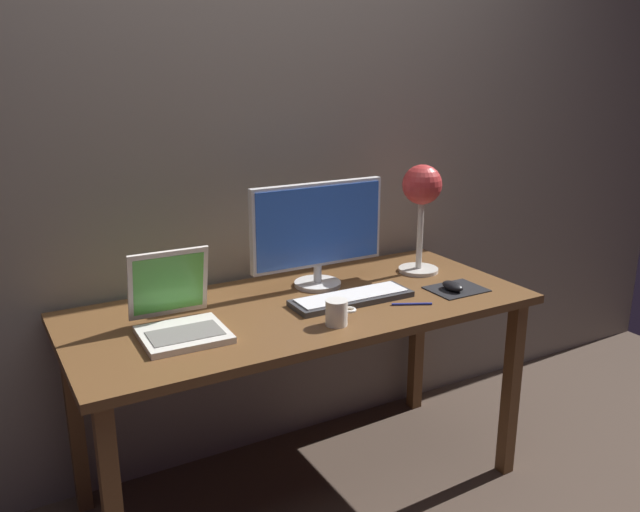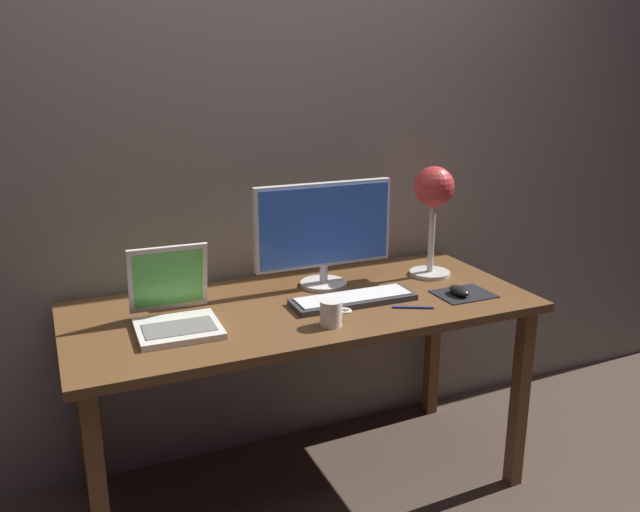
# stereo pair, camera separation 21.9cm
# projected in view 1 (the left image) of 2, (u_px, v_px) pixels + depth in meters

# --- Properties ---
(ground_plane) EXTENTS (4.80, 4.80, 0.00)m
(ground_plane) POSITION_uv_depth(u_px,v_px,m) (304.00, 488.00, 2.47)
(ground_plane) COLOR #47382D
(ground_plane) RESTS_ON ground
(back_wall) EXTENTS (4.80, 0.06, 2.60)m
(back_wall) POSITION_uv_depth(u_px,v_px,m) (251.00, 130.00, 2.44)
(back_wall) COLOR gray
(back_wall) RESTS_ON ground
(desk) EXTENTS (1.60, 0.70, 0.74)m
(desk) POSITION_uv_depth(u_px,v_px,m) (302.00, 325.00, 2.29)
(desk) COLOR brown
(desk) RESTS_ON ground
(monitor) EXTENTS (0.53, 0.18, 0.39)m
(monitor) POSITION_uv_depth(u_px,v_px,m) (318.00, 230.00, 2.39)
(monitor) COLOR silver
(monitor) RESTS_ON desk
(keyboard_main) EXTENTS (0.44, 0.14, 0.03)m
(keyboard_main) POSITION_uv_depth(u_px,v_px,m) (352.00, 298.00, 2.29)
(keyboard_main) COLOR #38383A
(keyboard_main) RESTS_ON desk
(laptop) EXTENTS (0.26, 0.29, 0.25)m
(laptop) POSITION_uv_depth(u_px,v_px,m) (176.00, 310.00, 2.02)
(laptop) COLOR silver
(laptop) RESTS_ON desk
(desk_lamp) EXTENTS (0.16, 0.16, 0.43)m
(desk_lamp) POSITION_uv_depth(u_px,v_px,m) (422.00, 194.00, 2.53)
(desk_lamp) COLOR beige
(desk_lamp) RESTS_ON desk
(mousepad) EXTENTS (0.20, 0.16, 0.00)m
(mousepad) POSITION_uv_depth(u_px,v_px,m) (456.00, 289.00, 2.41)
(mousepad) COLOR black
(mousepad) RESTS_ON desk
(mouse) EXTENTS (0.06, 0.10, 0.03)m
(mouse) POSITION_uv_depth(u_px,v_px,m) (453.00, 286.00, 2.38)
(mouse) COLOR black
(mouse) RESTS_ON mousepad
(coffee_mug) EXTENTS (0.11, 0.07, 0.08)m
(coffee_mug) POSITION_uv_depth(u_px,v_px,m) (337.00, 312.00, 2.07)
(coffee_mug) COLOR white
(coffee_mug) RESTS_ON desk
(pen) EXTENTS (0.13, 0.07, 0.01)m
(pen) POSITION_uv_depth(u_px,v_px,m) (412.00, 304.00, 2.25)
(pen) COLOR #2633A5
(pen) RESTS_ON desk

